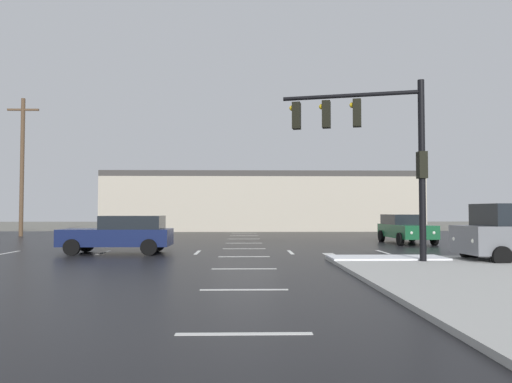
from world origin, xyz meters
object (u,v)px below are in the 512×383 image
traffic_signal_mast (375,138)px  sedan_green (405,228)px  sedan_navy (121,234)px  utility_pole_distant (22,164)px

traffic_signal_mast → sedan_green: 11.68m
sedan_navy → utility_pole_distant: (-10.49, 14.20, 4.24)m
sedan_green → utility_pole_distant: bearing=-110.3°
sedan_green → sedan_navy: 15.33m
traffic_signal_mast → utility_pole_distant: bearing=-27.2°
traffic_signal_mast → sedan_green: bearing=-98.1°
utility_pole_distant → sedan_green: bearing=-18.1°
sedan_navy → traffic_signal_mast: bearing=157.4°
sedan_green → utility_pole_distant: 26.13m
traffic_signal_mast → sedan_green: size_ratio=1.32×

